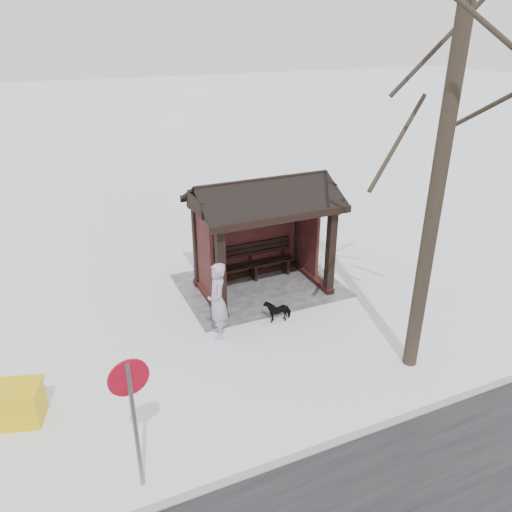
{
  "coord_description": "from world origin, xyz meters",
  "views": [
    {
      "loc": [
        4.98,
        10.77,
        6.53
      ],
      "look_at": [
        0.55,
        0.8,
        1.43
      ],
      "focal_mm": 35.0,
      "sensor_mm": 36.0,
      "label": 1
    }
  ],
  "objects_px": {
    "bus_shelter": "(261,212)",
    "grit_bin": "(14,404)",
    "dog": "(277,310)",
    "road_sign": "(131,398)",
    "pedestrian": "(217,301)",
    "tree_near": "(459,49)"
  },
  "relations": [
    {
      "from": "tree_near",
      "to": "grit_bin",
      "type": "bearing_deg",
      "value": -11.17
    },
    {
      "from": "dog",
      "to": "grit_bin",
      "type": "xyz_separation_m",
      "value": [
        5.79,
        1.15,
        0.11
      ]
    },
    {
      "from": "bus_shelter",
      "to": "dog",
      "type": "xyz_separation_m",
      "value": [
        0.32,
        1.71,
        -1.89
      ]
    },
    {
      "from": "pedestrian",
      "to": "grit_bin",
      "type": "height_order",
      "value": "pedestrian"
    },
    {
      "from": "grit_bin",
      "to": "road_sign",
      "type": "xyz_separation_m",
      "value": [
        -1.77,
        2.26,
        1.31
      ]
    },
    {
      "from": "tree_near",
      "to": "pedestrian",
      "type": "bearing_deg",
      "value": -37.7
    },
    {
      "from": "grit_bin",
      "to": "dog",
      "type": "bearing_deg",
      "value": -152.75
    },
    {
      "from": "tree_near",
      "to": "grit_bin",
      "type": "relative_size",
      "value": 8.06
    },
    {
      "from": "dog",
      "to": "grit_bin",
      "type": "distance_m",
      "value": 5.9
    },
    {
      "from": "road_sign",
      "to": "dog",
      "type": "bearing_deg",
      "value": -146.48
    },
    {
      "from": "dog",
      "to": "grit_bin",
      "type": "relative_size",
      "value": 0.57
    },
    {
      "from": "bus_shelter",
      "to": "grit_bin",
      "type": "distance_m",
      "value": 6.98
    },
    {
      "from": "pedestrian",
      "to": "road_sign",
      "type": "xyz_separation_m",
      "value": [
        2.49,
        3.35,
        0.78
      ]
    },
    {
      "from": "grit_bin",
      "to": "road_sign",
      "type": "relative_size",
      "value": 0.48
    },
    {
      "from": "grit_bin",
      "to": "pedestrian",
      "type": "bearing_deg",
      "value": -149.56
    },
    {
      "from": "tree_near",
      "to": "grit_bin",
      "type": "distance_m",
      "value": 9.67
    },
    {
      "from": "grit_bin",
      "to": "tree_near",
      "type": "bearing_deg",
      "value": -175.11
    },
    {
      "from": "pedestrian",
      "to": "dog",
      "type": "distance_m",
      "value": 1.66
    },
    {
      "from": "bus_shelter",
      "to": "tree_near",
      "type": "bearing_deg",
      "value": 108.99
    },
    {
      "from": "pedestrian",
      "to": "road_sign",
      "type": "bearing_deg",
      "value": -26.59
    },
    {
      "from": "dog",
      "to": "road_sign",
      "type": "distance_m",
      "value": 5.46
    },
    {
      "from": "dog",
      "to": "road_sign",
      "type": "relative_size",
      "value": 0.27
    }
  ]
}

